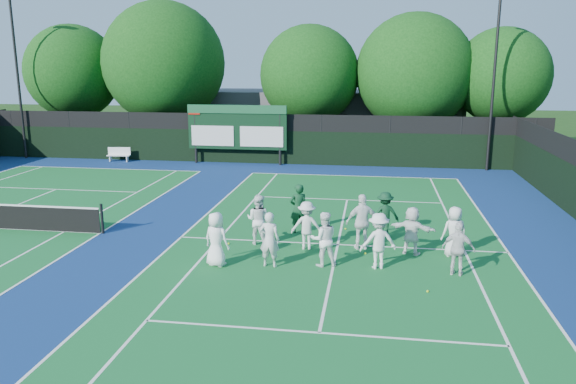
# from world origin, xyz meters

# --- Properties ---
(ground) EXTENTS (120.00, 120.00, 0.00)m
(ground) POSITION_xyz_m (0.00, 0.00, 0.00)
(ground) COLOR #16350E
(ground) RESTS_ON ground
(court_apron) EXTENTS (34.00, 32.00, 0.01)m
(court_apron) POSITION_xyz_m (-6.00, 1.00, 0.00)
(court_apron) COLOR navy
(court_apron) RESTS_ON ground
(near_court) EXTENTS (11.05, 23.85, 0.01)m
(near_court) POSITION_xyz_m (0.00, 1.00, 0.01)
(near_court) COLOR #135E28
(near_court) RESTS_ON ground
(back_fence) EXTENTS (34.00, 0.08, 3.00)m
(back_fence) POSITION_xyz_m (-6.00, 16.00, 1.36)
(back_fence) COLOR black
(back_fence) RESTS_ON ground
(scoreboard) EXTENTS (6.00, 0.21, 3.55)m
(scoreboard) POSITION_xyz_m (-7.01, 15.59, 2.19)
(scoreboard) COLOR black
(scoreboard) RESTS_ON ground
(clubhouse) EXTENTS (18.00, 6.00, 4.00)m
(clubhouse) POSITION_xyz_m (-2.00, 24.00, 2.00)
(clubhouse) COLOR #525257
(clubhouse) RESTS_ON ground
(light_pole_left) EXTENTS (1.20, 0.30, 10.12)m
(light_pole_left) POSITION_xyz_m (-21.00, 15.70, 6.30)
(light_pole_left) COLOR black
(light_pole_left) RESTS_ON ground
(light_pole_right) EXTENTS (1.20, 0.30, 10.12)m
(light_pole_right) POSITION_xyz_m (7.50, 15.70, 6.30)
(light_pole_right) COLOR black
(light_pole_right) RESTS_ON ground
(bench) EXTENTS (1.43, 0.55, 0.88)m
(bench) POSITION_xyz_m (-14.49, 15.36, 0.47)
(bench) COLOR white
(bench) RESTS_ON ground
(tree_a) EXTENTS (6.36, 6.36, 8.55)m
(tree_a) POSITION_xyz_m (-19.27, 19.58, 5.21)
(tree_a) COLOR black
(tree_a) RESTS_ON ground
(tree_b) EXTENTS (8.07, 8.07, 10.00)m
(tree_b) POSITION_xyz_m (-12.71, 19.58, 5.75)
(tree_b) COLOR black
(tree_b) RESTS_ON ground
(tree_c) EXTENTS (6.35, 6.35, 8.39)m
(tree_c) POSITION_xyz_m (-2.97, 19.58, 5.05)
(tree_c) COLOR black
(tree_c) RESTS_ON ground
(tree_d) EXTENTS (7.29, 7.29, 9.05)m
(tree_d) POSITION_xyz_m (3.62, 19.58, 5.21)
(tree_d) COLOR black
(tree_d) RESTS_ON ground
(tree_e) EXTENTS (5.84, 5.84, 8.13)m
(tree_e) POSITION_xyz_m (8.83, 19.58, 5.05)
(tree_e) COLOR black
(tree_e) RESTS_ON ground
(tennis_ball_0) EXTENTS (0.07, 0.07, 0.07)m
(tennis_ball_0) POSITION_xyz_m (-4.18, 1.06, 0.03)
(tennis_ball_0) COLOR #BDDD1A
(tennis_ball_0) RESTS_ON ground
(tennis_ball_1) EXTENTS (0.07, 0.07, 0.07)m
(tennis_ball_1) POSITION_xyz_m (1.45, 2.55, 0.03)
(tennis_ball_1) COLOR #BDDD1A
(tennis_ball_1) RESTS_ON ground
(tennis_ball_2) EXTENTS (0.07, 0.07, 0.07)m
(tennis_ball_2) POSITION_xyz_m (2.63, -2.66, 0.03)
(tennis_ball_2) COLOR #BDDD1A
(tennis_ball_2) RESTS_ON ground
(tennis_ball_3) EXTENTS (0.07, 0.07, 0.07)m
(tennis_ball_3) POSITION_xyz_m (-3.64, 0.48, 0.03)
(tennis_ball_3) COLOR #BDDD1A
(tennis_ball_3) RESTS_ON ground
(tennis_ball_4) EXTENTS (0.07, 0.07, 0.07)m
(tennis_ball_4) POSITION_xyz_m (0.17, 2.80, 0.03)
(tennis_ball_4) COLOR #BDDD1A
(tennis_ball_4) RESTS_ON ground
(tennis_ball_5) EXTENTS (0.07, 0.07, 0.07)m
(tennis_ball_5) POSITION_xyz_m (0.93, 0.17, 0.03)
(tennis_ball_5) COLOR #BDDD1A
(tennis_ball_5) RESTS_ON ground
(player_front_0) EXTENTS (0.94, 0.77, 1.66)m
(player_front_0) POSITION_xyz_m (-3.48, -1.53, 0.83)
(player_front_0) COLOR white
(player_front_0) RESTS_ON ground
(player_front_1) EXTENTS (0.65, 0.46, 1.69)m
(player_front_1) POSITION_xyz_m (-1.89, -1.36, 0.85)
(player_front_1) COLOR silver
(player_front_1) RESTS_ON ground
(player_front_2) EXTENTS (0.94, 0.81, 1.68)m
(player_front_2) POSITION_xyz_m (-0.30, -1.05, 0.84)
(player_front_2) COLOR white
(player_front_2) RESTS_ON ground
(player_front_3) EXTENTS (1.23, 0.92, 1.69)m
(player_front_3) POSITION_xyz_m (1.31, -1.02, 0.85)
(player_front_3) COLOR white
(player_front_3) RESTS_ON ground
(player_front_4) EXTENTS (1.00, 0.62, 1.58)m
(player_front_4) POSITION_xyz_m (3.57, -1.24, 0.79)
(player_front_4) COLOR silver
(player_front_4) RESTS_ON ground
(player_back_0) EXTENTS (0.95, 0.81, 1.71)m
(player_back_0) POSITION_xyz_m (-2.65, 0.70, 0.85)
(player_back_0) COLOR white
(player_back_0) RESTS_ON ground
(player_back_1) EXTENTS (1.08, 0.67, 1.60)m
(player_back_1) POSITION_xyz_m (-0.99, 0.43, 0.80)
(player_back_1) COLOR silver
(player_back_1) RESTS_ON ground
(player_back_2) EXTENTS (1.16, 0.71, 1.85)m
(player_back_2) POSITION_xyz_m (0.80, 0.69, 0.92)
(player_back_2) COLOR white
(player_back_2) RESTS_ON ground
(player_back_3) EXTENTS (1.52, 0.91, 1.57)m
(player_back_3) POSITION_xyz_m (2.37, 0.42, 0.78)
(player_back_3) COLOR white
(player_back_3) RESTS_ON ground
(player_back_4) EXTENTS (0.90, 0.71, 1.61)m
(player_back_4) POSITION_xyz_m (3.67, 0.44, 0.80)
(player_back_4) COLOR silver
(player_back_4) RESTS_ON ground
(coach_left) EXTENTS (0.77, 0.64, 1.79)m
(coach_left) POSITION_xyz_m (-1.50, 2.19, 0.90)
(coach_left) COLOR #103A1F
(coach_left) RESTS_ON ground
(coach_right) EXTENTS (1.14, 0.82, 1.59)m
(coach_right) POSITION_xyz_m (1.55, 2.26, 0.79)
(coach_right) COLOR #0E331D
(coach_right) RESTS_ON ground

